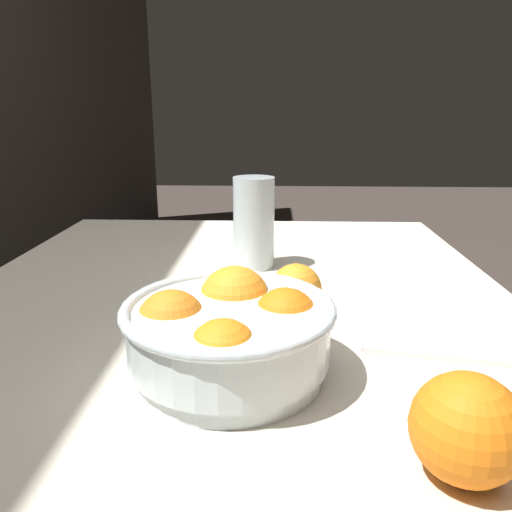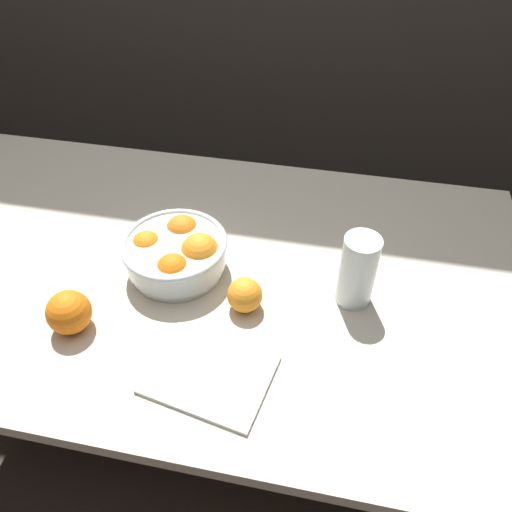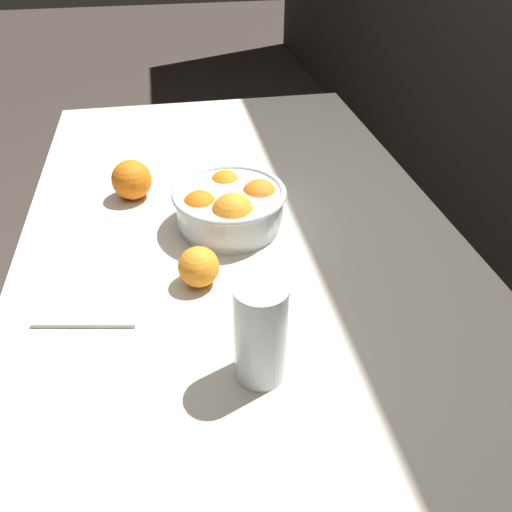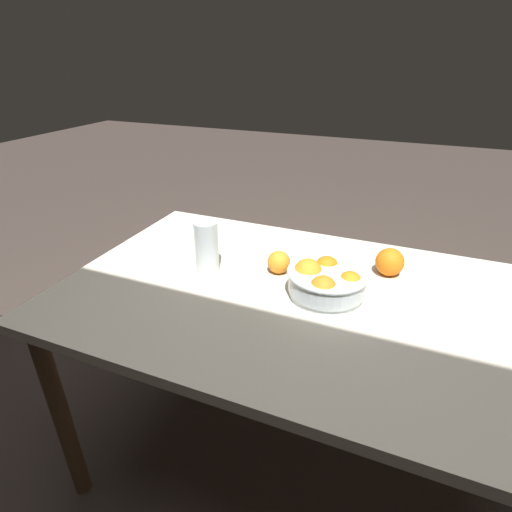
# 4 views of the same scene
# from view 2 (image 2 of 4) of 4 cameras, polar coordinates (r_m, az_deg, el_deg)

# --- Properties ---
(ground_plane) EXTENTS (12.00, 12.00, 0.00)m
(ground_plane) POSITION_cam_2_polar(r_m,az_deg,el_deg) (1.65, -5.10, -18.74)
(ground_plane) COLOR #3D332D
(dining_table) EXTENTS (1.43, 0.83, 0.71)m
(dining_table) POSITION_cam_2_polar(r_m,az_deg,el_deg) (1.13, -7.08, -3.62)
(dining_table) COLOR beige
(dining_table) RESTS_ON ground_plane
(fruit_bowl) EXTENTS (0.22, 0.22, 0.10)m
(fruit_bowl) POSITION_cam_2_polar(r_m,az_deg,el_deg) (1.04, -9.05, 0.37)
(fruit_bowl) COLOR silver
(fruit_bowl) RESTS_ON dining_table
(juice_glass) EXTENTS (0.07, 0.07, 0.16)m
(juice_glass) POSITION_cam_2_polar(r_m,az_deg,el_deg) (0.97, 11.46, -2.02)
(juice_glass) COLOR #F4A314
(juice_glass) RESTS_ON dining_table
(orange_loose_near_bowl) EXTENTS (0.07, 0.07, 0.07)m
(orange_loose_near_bowl) POSITION_cam_2_polar(r_m,az_deg,el_deg) (0.96, -1.29, -4.48)
(orange_loose_near_bowl) COLOR orange
(orange_loose_near_bowl) RESTS_ON dining_table
(orange_loose_front) EXTENTS (0.08, 0.08, 0.08)m
(orange_loose_front) POSITION_cam_2_polar(r_m,az_deg,el_deg) (0.99, -20.60, -6.04)
(orange_loose_front) COLOR orange
(orange_loose_front) RESTS_ON dining_table
(napkin) EXTENTS (0.23, 0.19, 0.01)m
(napkin) POSITION_cam_2_polar(r_m,az_deg,el_deg) (0.90, -5.34, -13.30)
(napkin) COLOR white
(napkin) RESTS_ON dining_table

